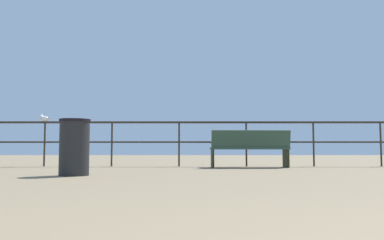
{
  "coord_description": "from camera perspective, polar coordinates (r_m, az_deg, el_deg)",
  "views": [
    {
      "loc": [
        -1.34,
        0.04,
        0.41
      ],
      "look_at": [
        -1.33,
        9.37,
        1.11
      ],
      "focal_mm": 37.22,
      "sensor_mm": 36.0,
      "label": 1
    }
  ],
  "objects": [
    {
      "name": "trash_bin",
      "position": [
        6.63,
        -16.58,
        -3.75
      ],
      "size": [
        0.49,
        0.49,
        0.9
      ],
      "color": "black",
      "rests_on": "ground_plane"
    },
    {
      "name": "pier_railing",
      "position": [
        9.93,
        7.69,
        -1.95
      ],
      "size": [
        20.0,
        0.05,
        1.11
      ],
      "color": "#32291F",
      "rests_on": "ground_plane"
    },
    {
      "name": "bench_near_left",
      "position": [
        9.25,
        8.21,
        -3.78
      ],
      "size": [
        1.81,
        0.73,
        0.86
      ],
      "color": "#2E4636",
      "rests_on": "ground_plane"
    },
    {
      "name": "seagull_on_rail",
      "position": [
        10.54,
        -20.53,
        0.24
      ],
      "size": [
        0.36,
        0.22,
        0.17
      ],
      "color": "white",
      "rests_on": "pier_railing"
    }
  ]
}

